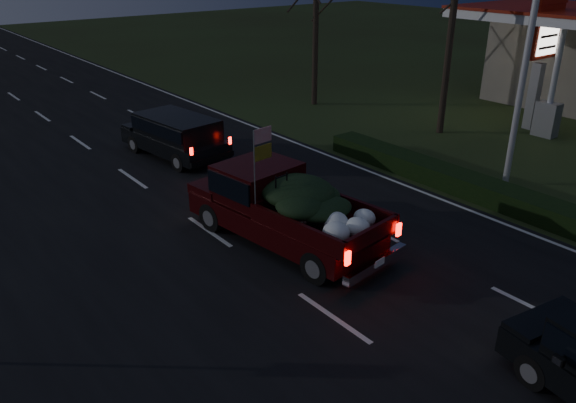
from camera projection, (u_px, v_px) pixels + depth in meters
ground at (333, 318)px, 11.71m from camera, size 120.00×120.00×0.00m
road_asphalt at (333, 317)px, 11.70m from camera, size 14.00×120.00×0.02m
hedge_row at (449, 178)px, 18.15m from camera, size 1.00×10.00×0.60m
light_pole at (535, 9)px, 16.28m from camera, size 0.50×0.90×9.16m
gas_price_pylon at (544, 39)px, 22.80m from camera, size 2.00×0.41×5.57m
gas_canopy at (549, 18)px, 24.42m from camera, size 7.10×6.10×4.88m
pickup_truck at (284, 203)px, 14.41m from camera, size 2.77×5.71×2.88m
lead_suv at (176, 132)px, 20.51m from camera, size 2.37×4.63×1.28m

